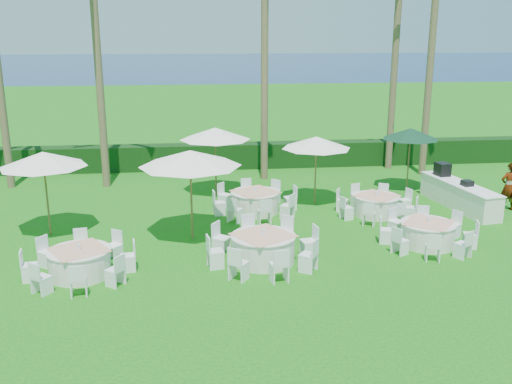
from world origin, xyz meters
TOP-DOWN VIEW (x-y plane):
  - ground at (0.00, 0.00)m, footprint 120.00×120.00m
  - hedge at (0.00, 12.00)m, footprint 34.00×1.00m
  - ocean at (0.00, 102.00)m, footprint 260.00×260.00m
  - banquet_table_a at (-4.53, -0.50)m, footprint 3.01×3.01m
  - banquet_table_b at (0.56, -0.11)m, footprint 3.30×3.30m
  - banquet_table_c at (5.83, 0.65)m, footprint 2.94×2.94m
  - banquet_table_e at (0.87, 4.66)m, footprint 3.15×3.15m
  - banquet_table_f at (5.21, 3.82)m, footprint 2.89×2.89m
  - umbrella_a at (-6.11, 2.99)m, footprint 2.76×2.76m
  - umbrella_b at (-1.46, 2.07)m, footprint 3.22×3.22m
  - umbrella_c at (-0.46, 7.21)m, footprint 2.85×2.85m
  - umbrella_d at (3.30, 5.51)m, footprint 2.65×2.65m
  - umbrella_green at (7.58, 6.97)m, footprint 2.32×2.32m
  - buffet_table at (8.60, 4.39)m, footprint 1.48×4.23m
  - staff_person at (10.27, 3.85)m, footprint 0.69×0.47m
  - palm_b at (-5.11, 9.10)m, footprint 4.20×4.39m
  - palm_c at (1.84, 9.65)m, footprint 4.20×4.39m
  - palm_d at (8.20, 11.09)m, footprint 4.38×4.22m
  - palm_e at (9.34, 9.67)m, footprint 4.40×3.97m

SIDE VIEW (x-z plane):
  - ground at x=0.00m, z-range 0.00..0.00m
  - ocean at x=0.00m, z-range 0.00..0.00m
  - banquet_table_f at x=5.21m, z-range -0.06..0.83m
  - banquet_table_c at x=5.83m, z-range -0.06..0.84m
  - banquet_table_a at x=-4.53m, z-range -0.06..0.85m
  - banquet_table_e at x=0.87m, z-range -0.06..0.89m
  - banquet_table_b at x=0.56m, z-range -0.06..0.93m
  - buffet_table at x=8.60m, z-range -0.22..1.25m
  - hedge at x=0.00m, z-range 0.00..1.20m
  - staff_person at x=10.27m, z-range 0.00..1.82m
  - umbrella_d at x=3.30m, z-range 1.09..3.72m
  - umbrella_green at x=7.58m, z-range 1.09..3.73m
  - umbrella_c at x=-0.46m, z-range 1.14..3.92m
  - umbrella_a at x=-6.11m, z-range 1.15..3.93m
  - umbrella_b at x=-1.46m, z-range 1.20..4.10m
  - palm_d at x=8.20m, z-range 0.46..9.79m
  - palm_e at x=9.34m, z-range 0.47..10.22m
  - palm_b at x=-5.11m, z-range 0.47..10.61m
  - palm_c at x=1.84m, z-range 0.47..10.85m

